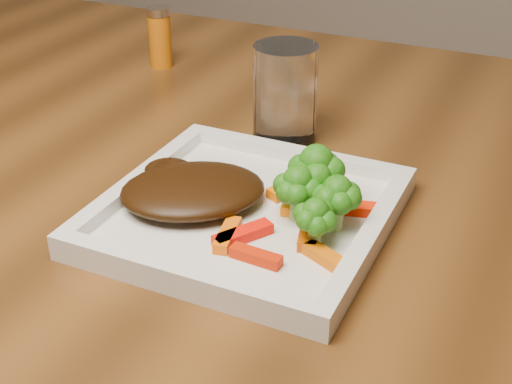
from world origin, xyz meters
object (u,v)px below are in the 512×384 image
at_px(dining_table, 110,323).
at_px(spice_shaker, 160,37).
at_px(steak, 193,190).
at_px(drinking_glass, 285,95).
at_px(plate, 247,217).

height_order(dining_table, spice_shaker, spice_shaker).
relative_size(dining_table, steak, 11.01).
bearing_deg(drinking_glass, spice_shaker, 149.35).
bearing_deg(dining_table, steak, -32.59).
bearing_deg(plate, drinking_glass, 101.95).
height_order(spice_shaker, drinking_glass, drinking_glass).
relative_size(spice_shaker, drinking_glass, 0.77).
xyz_separation_m(steak, spice_shaker, (-0.26, 0.36, 0.02)).
bearing_deg(steak, plate, 7.89).
distance_m(dining_table, plate, 0.53).
bearing_deg(steak, drinking_glass, 85.20).
bearing_deg(steak, spice_shaker, 125.78).
distance_m(plate, steak, 0.06).
distance_m(steak, drinking_glass, 0.20).
xyz_separation_m(dining_table, plate, (0.33, -0.17, 0.38)).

